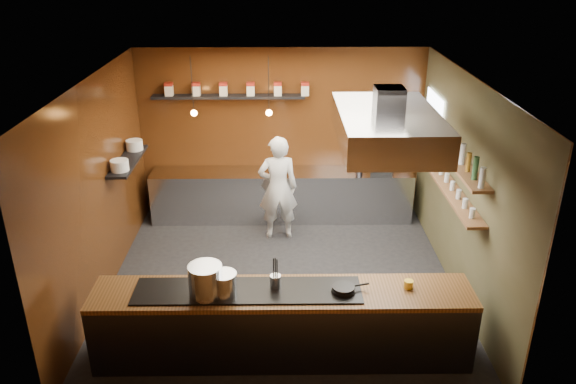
{
  "coord_description": "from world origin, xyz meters",
  "views": [
    {
      "loc": [
        -0.01,
        -7.03,
        4.55
      ],
      "look_at": [
        0.09,
        0.4,
        1.28
      ],
      "focal_mm": 35.0,
      "sensor_mm": 36.0,
      "label": 1
    }
  ],
  "objects_px": {
    "stockpot_large": "(206,280)",
    "stockpot_small": "(224,284)",
    "espresso_machine": "(383,161)",
    "extractor_hood": "(387,127)",
    "chef": "(278,188)"
  },
  "relations": [
    {
      "from": "stockpot_large",
      "to": "espresso_machine",
      "type": "bearing_deg",
      "value": 55.77
    },
    {
      "from": "stockpot_small",
      "to": "chef",
      "type": "height_order",
      "value": "chef"
    },
    {
      "from": "extractor_hood",
      "to": "stockpot_small",
      "type": "bearing_deg",
      "value": -146.66
    },
    {
      "from": "stockpot_small",
      "to": "stockpot_large",
      "type": "bearing_deg",
      "value": -179.85
    },
    {
      "from": "extractor_hood",
      "to": "chef",
      "type": "height_order",
      "value": "extractor_hood"
    },
    {
      "from": "chef",
      "to": "stockpot_small",
      "type": "bearing_deg",
      "value": 73.69
    },
    {
      "from": "extractor_hood",
      "to": "stockpot_small",
      "type": "distance_m",
      "value": 2.74
    },
    {
      "from": "stockpot_large",
      "to": "stockpot_small",
      "type": "xyz_separation_m",
      "value": [
        0.2,
        0.0,
        -0.05
      ]
    },
    {
      "from": "espresso_machine",
      "to": "stockpot_small",
      "type": "bearing_deg",
      "value": -106.05
    },
    {
      "from": "stockpot_large",
      "to": "espresso_machine",
      "type": "relative_size",
      "value": 1.03
    },
    {
      "from": "stockpot_large",
      "to": "extractor_hood",
      "type": "bearing_deg",
      "value": 30.8
    },
    {
      "from": "extractor_hood",
      "to": "espresso_machine",
      "type": "height_order",
      "value": "extractor_hood"
    },
    {
      "from": "extractor_hood",
      "to": "stockpot_large",
      "type": "xyz_separation_m",
      "value": [
        -2.16,
        -1.29,
        -1.38
      ]
    },
    {
      "from": "chef",
      "to": "espresso_machine",
      "type": "bearing_deg",
      "value": -164.0
    },
    {
      "from": "stockpot_small",
      "to": "espresso_machine",
      "type": "distance_m",
      "value": 4.57
    }
  ]
}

